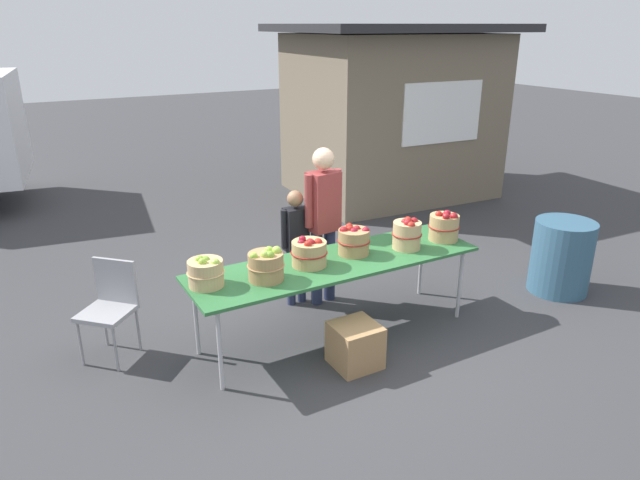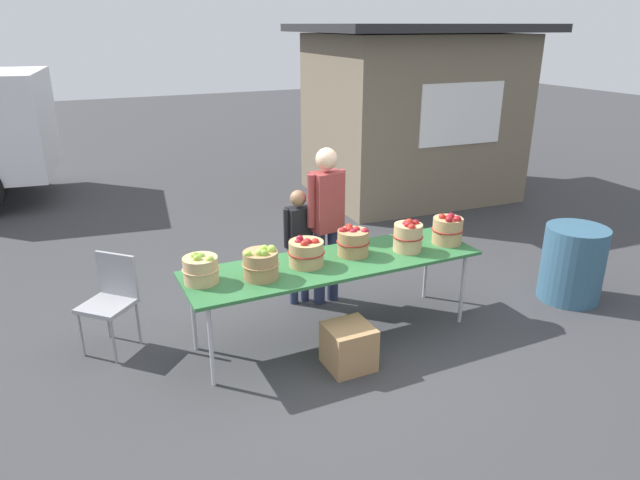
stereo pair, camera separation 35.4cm
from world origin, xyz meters
The scene contains 14 objects.
ground_plane centered at (0.00, 0.00, 0.00)m, with size 40.00×40.00×0.00m, color #38383A.
market_table centered at (0.00, 0.00, 0.71)m, with size 2.70×0.76×0.75m.
apple_basket_green_0 centered at (-1.18, 0.07, 0.87)m, with size 0.31×0.31×0.26m.
apple_basket_green_1 centered at (-0.71, -0.06, 0.88)m, with size 0.31×0.31×0.28m.
apple_basket_red_0 centered at (-0.26, 0.03, 0.87)m, with size 0.33×0.33×0.27m.
apple_basket_red_1 centered at (0.22, 0.07, 0.88)m, with size 0.31×0.31×0.27m.
apple_basket_red_2 centered at (0.74, -0.06, 0.90)m, with size 0.29×0.29×0.31m.
apple_basket_red_3 centered at (1.19, -0.05, 0.89)m, with size 0.31×0.31×0.31m.
vendor_adult centered at (0.24, 0.66, 0.96)m, with size 0.43×0.25×1.63m.
child_customer centered at (-0.02, 0.76, 0.72)m, with size 0.32×0.17×1.22m.
food_kiosk centered at (3.30, 3.78, 1.38)m, with size 3.64×3.07×2.74m.
folding_chair centered at (-1.86, 0.66, 0.51)m, with size 0.57×0.57×0.86m.
trash_barrel centered at (2.60, -0.37, 0.40)m, with size 0.63×0.63×0.79m, color #335972.
produce_crate centered at (-0.12, -0.52, 0.19)m, with size 0.38×0.38×0.38m, color #A87F51.
Camera 2 is at (-2.10, -4.18, 2.73)m, focal length 31.89 mm.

